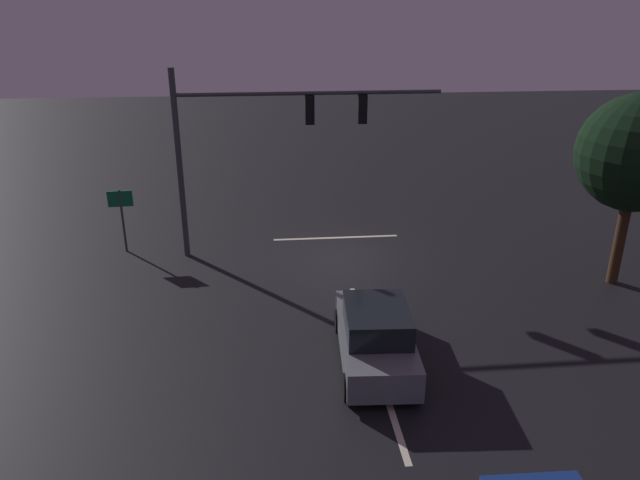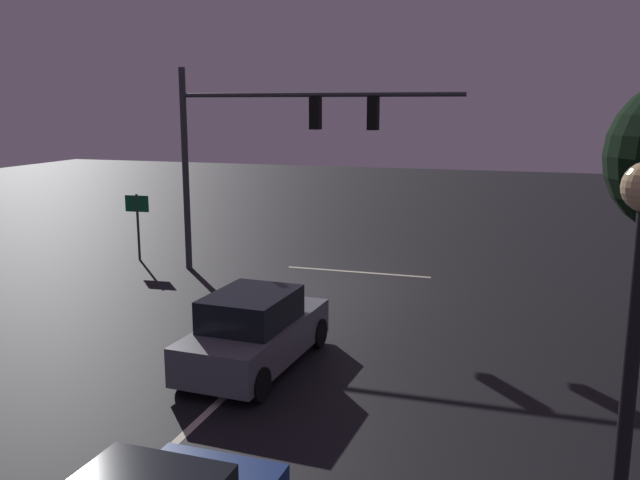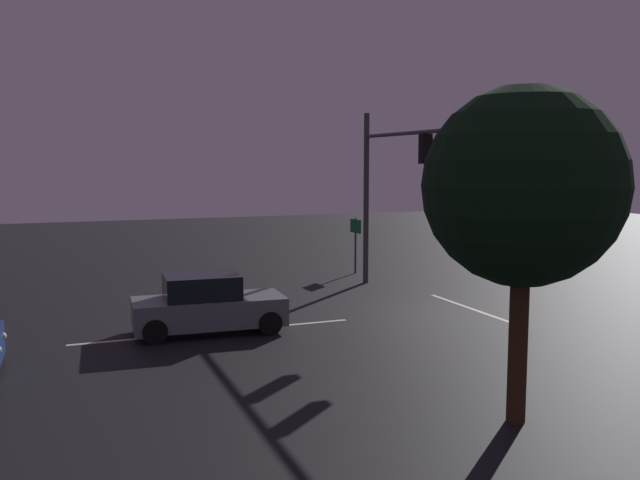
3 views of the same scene
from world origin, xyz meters
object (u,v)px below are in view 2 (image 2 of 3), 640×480
at_px(traffic_signal_assembly, 268,134).
at_px(street_lamp_left_kerb, 634,337).
at_px(car_approaching, 255,332).
at_px(route_sign, 137,213).

relative_size(traffic_signal_assembly, street_lamp_left_kerb, 1.82).
xyz_separation_m(traffic_signal_assembly, car_approaching, (-2.70, 7.73, -3.87)).
height_order(car_approaching, route_sign, route_sign).
distance_m(car_approaching, route_sign, 11.63).
bearing_deg(route_sign, street_lamp_left_kerb, 134.20).
xyz_separation_m(traffic_signal_assembly, street_lamp_left_kerb, (-9.18, 14.38, -1.06)).
height_order(traffic_signal_assembly, route_sign, traffic_signal_assembly).
xyz_separation_m(street_lamp_left_kerb, route_sign, (14.55, -14.96, -1.84)).
distance_m(traffic_signal_assembly, street_lamp_left_kerb, 17.09).
height_order(car_approaching, street_lamp_left_kerb, street_lamp_left_kerb).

